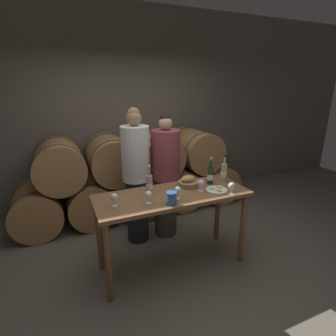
% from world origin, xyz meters
% --- Properties ---
extents(ground_plane, '(10.00, 10.00, 0.00)m').
position_xyz_m(ground_plane, '(0.00, 0.00, 0.00)').
color(ground_plane, '#665E51').
extents(stone_wall_back, '(10.00, 0.12, 3.20)m').
position_xyz_m(stone_wall_back, '(0.00, 2.02, 1.60)').
color(stone_wall_back, '#60594F').
rests_on(stone_wall_back, ground_plane).
extents(barrel_stack, '(3.56, 0.87, 1.29)m').
position_xyz_m(barrel_stack, '(0.00, 1.46, 0.60)').
color(barrel_stack, '#9E7042').
rests_on(barrel_stack, ground_plane).
extents(tasting_table, '(1.65, 0.63, 0.89)m').
position_xyz_m(tasting_table, '(0.00, 0.00, 0.76)').
color(tasting_table, brown).
rests_on(tasting_table, ground_plane).
extents(person_left, '(0.35, 0.35, 1.75)m').
position_xyz_m(person_left, '(-0.21, 0.66, 0.89)').
color(person_left, '#232326').
rests_on(person_left, ground_plane).
extents(person_right, '(0.37, 0.37, 1.66)m').
position_xyz_m(person_right, '(0.20, 0.66, 0.84)').
color(person_right, '#4C4238').
rests_on(person_right, ground_plane).
extents(wine_bottle_red, '(0.07, 0.07, 0.32)m').
position_xyz_m(wine_bottle_red, '(0.52, 0.09, 1.00)').
color(wine_bottle_red, '#193819').
rests_on(wine_bottle_red, tasting_table).
extents(wine_bottle_white, '(0.07, 0.07, 0.33)m').
position_xyz_m(wine_bottle_white, '(0.71, 0.10, 1.01)').
color(wine_bottle_white, '#ADBC7F').
rests_on(wine_bottle_white, tasting_table).
extents(wine_bottle_rose, '(0.07, 0.07, 0.31)m').
position_xyz_m(wine_bottle_rose, '(-0.22, 0.12, 1.00)').
color(wine_bottle_rose, '#BC8E93').
rests_on(wine_bottle_rose, tasting_table).
extents(blue_crock, '(0.11, 0.11, 0.13)m').
position_xyz_m(blue_crock, '(-0.12, -0.23, 0.96)').
color(blue_crock, '#335693').
rests_on(blue_crock, tasting_table).
extents(bread_basket, '(0.23, 0.23, 0.13)m').
position_xyz_m(bread_basket, '(0.25, 0.13, 0.94)').
color(bread_basket, olive).
rests_on(bread_basket, tasting_table).
extents(cheese_plate, '(0.24, 0.24, 0.04)m').
position_xyz_m(cheese_plate, '(0.48, -0.12, 0.90)').
color(cheese_plate, white).
rests_on(cheese_plate, tasting_table).
extents(wine_glass_far_left, '(0.07, 0.07, 0.13)m').
position_xyz_m(wine_glass_far_left, '(-0.63, -0.05, 0.99)').
color(wine_glass_far_left, white).
rests_on(wine_glass_far_left, tasting_table).
extents(wine_glass_left, '(0.07, 0.07, 0.13)m').
position_xyz_m(wine_glass_left, '(-0.32, -0.12, 0.99)').
color(wine_glass_left, white).
rests_on(wine_glass_left, tasting_table).
extents(wine_glass_center, '(0.07, 0.07, 0.13)m').
position_xyz_m(wine_glass_center, '(-0.01, -0.14, 0.99)').
color(wine_glass_center, white).
rests_on(wine_glass_center, tasting_table).
extents(wine_glass_right, '(0.07, 0.07, 0.13)m').
position_xyz_m(wine_glass_right, '(0.31, -0.06, 0.99)').
color(wine_glass_right, white).
rests_on(wine_glass_right, tasting_table).
extents(wine_glass_far_right, '(0.07, 0.07, 0.13)m').
position_xyz_m(wine_glass_far_right, '(0.57, -0.26, 0.99)').
color(wine_glass_far_right, white).
rests_on(wine_glass_far_right, tasting_table).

